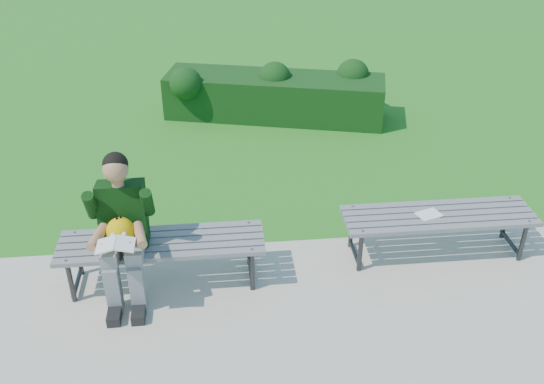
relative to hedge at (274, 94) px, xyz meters
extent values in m
plane|color=#227D1D|center=(-0.64, -3.13, -0.35)|extent=(80.00, 80.00, 0.00)
cube|color=#B4A898|center=(-0.64, -4.88, -0.34)|extent=(30.00, 3.50, 0.02)
cube|color=#0E3A13|center=(0.00, 0.00, -0.05)|extent=(3.16, 1.50, 0.60)
sphere|color=#0E3A13|center=(-1.23, -0.06, 0.22)|extent=(0.55, 0.55, 0.45)
sphere|color=#0E3A13|center=(0.01, 0.02, 0.22)|extent=(0.56, 0.56, 0.46)
sphere|color=#0E3A13|center=(1.12, 0.01, 0.22)|extent=(0.57, 0.57, 0.47)
cube|color=slate|center=(-1.38, -3.85, 0.10)|extent=(1.80, 0.08, 0.04)
cube|color=slate|center=(-1.38, -3.75, 0.10)|extent=(1.80, 0.08, 0.04)
cube|color=slate|center=(-1.38, -3.64, 0.10)|extent=(1.80, 0.08, 0.04)
cube|color=slate|center=(-1.38, -3.54, 0.10)|extent=(1.80, 0.08, 0.04)
cube|color=slate|center=(-1.38, -3.44, 0.10)|extent=(1.80, 0.08, 0.04)
cylinder|color=#2D2D30|center=(-2.16, -3.83, -0.12)|extent=(0.04, 0.04, 0.41)
cylinder|color=#2D2D30|center=(-2.16, -3.45, -0.12)|extent=(0.04, 0.04, 0.41)
cylinder|color=#2D2D30|center=(-2.16, -3.64, 0.06)|extent=(0.04, 0.42, 0.04)
cylinder|color=#2D2D30|center=(-2.16, -3.64, -0.27)|extent=(0.04, 0.42, 0.04)
cylinder|color=gray|center=(-2.16, -3.85, 0.13)|extent=(0.02, 0.02, 0.01)
cylinder|color=gray|center=(-2.16, -3.44, 0.13)|extent=(0.02, 0.02, 0.01)
cylinder|color=#2D2D30|center=(-0.60, -3.83, -0.12)|extent=(0.04, 0.04, 0.41)
cylinder|color=#2D2D30|center=(-0.60, -3.45, -0.12)|extent=(0.04, 0.04, 0.41)
cylinder|color=#2D2D30|center=(-0.60, -3.64, 0.06)|extent=(0.04, 0.42, 0.04)
cylinder|color=#2D2D30|center=(-0.60, -3.64, -0.27)|extent=(0.04, 0.42, 0.04)
cylinder|color=gray|center=(-0.60, -3.85, 0.13)|extent=(0.02, 0.02, 0.01)
cylinder|color=gray|center=(-0.60, -3.44, 0.13)|extent=(0.02, 0.02, 0.01)
cube|color=slate|center=(1.19, -3.68, 0.10)|extent=(1.80, 0.08, 0.04)
cube|color=slate|center=(1.19, -3.57, 0.10)|extent=(1.80, 0.08, 0.04)
cube|color=slate|center=(1.19, -3.47, 0.10)|extent=(1.80, 0.08, 0.04)
cube|color=slate|center=(1.19, -3.37, 0.10)|extent=(1.80, 0.08, 0.04)
cube|color=slate|center=(1.19, -3.26, 0.10)|extent=(1.80, 0.09, 0.04)
cylinder|color=#2D2D30|center=(0.41, -3.66, -0.12)|extent=(0.04, 0.04, 0.41)
cylinder|color=#2D2D30|center=(0.41, -3.28, -0.12)|extent=(0.04, 0.04, 0.41)
cylinder|color=#2D2D30|center=(0.41, -3.47, 0.06)|extent=(0.04, 0.42, 0.04)
cylinder|color=#2D2D30|center=(0.41, -3.47, -0.27)|extent=(0.04, 0.42, 0.04)
cylinder|color=gray|center=(0.41, -3.68, 0.13)|extent=(0.02, 0.02, 0.01)
cylinder|color=gray|center=(0.41, -3.26, 0.13)|extent=(0.02, 0.02, 0.01)
cylinder|color=#2D2D30|center=(1.97, -3.66, -0.12)|extent=(0.04, 0.04, 0.41)
cylinder|color=#2D2D30|center=(1.97, -3.28, -0.12)|extent=(0.04, 0.04, 0.41)
cylinder|color=#2D2D30|center=(1.97, -3.47, 0.06)|extent=(0.04, 0.42, 0.04)
cylinder|color=#2D2D30|center=(1.97, -3.47, -0.27)|extent=(0.04, 0.42, 0.04)
cylinder|color=gray|center=(1.97, -3.68, 0.13)|extent=(0.02, 0.02, 0.01)
cylinder|color=gray|center=(1.97, -3.26, 0.13)|extent=(0.02, 0.02, 0.01)
cube|color=slate|center=(-1.78, -3.80, 0.19)|extent=(0.14, 0.42, 0.13)
cube|color=slate|center=(-1.58, -3.80, 0.19)|extent=(0.14, 0.42, 0.13)
cube|color=slate|center=(-1.78, -3.98, -0.10)|extent=(0.12, 0.13, 0.45)
cube|color=slate|center=(-1.58, -3.98, -0.10)|extent=(0.12, 0.13, 0.45)
cube|color=black|center=(-1.78, -4.08, -0.28)|extent=(0.11, 0.26, 0.09)
cube|color=black|center=(-1.58, -4.08, -0.28)|extent=(0.11, 0.26, 0.09)
cube|color=black|center=(-1.68, -3.60, 0.40)|extent=(0.40, 0.30, 0.59)
cylinder|color=#AF7452|center=(-1.68, -3.62, 0.72)|extent=(0.10, 0.10, 0.08)
sphere|color=#AF7452|center=(-1.68, -3.64, 0.85)|extent=(0.21, 0.21, 0.21)
sphere|color=black|center=(-1.68, -3.61, 0.88)|extent=(0.21, 0.21, 0.21)
cylinder|color=black|center=(-1.91, -3.70, 0.56)|extent=(0.10, 0.21, 0.30)
cylinder|color=black|center=(-1.45, -3.70, 0.56)|extent=(0.10, 0.21, 0.30)
cylinder|color=#AF7452|center=(-1.85, -3.92, 0.39)|extent=(0.14, 0.31, 0.08)
cylinder|color=#AF7452|center=(-1.51, -3.92, 0.39)|extent=(0.14, 0.31, 0.08)
sphere|color=#AF7452|center=(-1.78, -4.08, 0.39)|extent=(0.09, 0.09, 0.09)
sphere|color=#AF7452|center=(-1.58, -4.08, 0.39)|extent=(0.09, 0.09, 0.09)
sphere|color=yellow|center=(-1.68, -3.82, 0.37)|extent=(0.23, 0.23, 0.23)
cone|color=#FF9C11|center=(-1.68, -3.94, 0.37)|extent=(0.07, 0.07, 0.07)
cone|color=black|center=(-1.70, -3.81, 0.50)|extent=(0.03, 0.04, 0.07)
cone|color=black|center=(-1.67, -3.80, 0.50)|extent=(0.03, 0.04, 0.06)
sphere|color=white|center=(-1.73, -3.92, 0.40)|extent=(0.04, 0.04, 0.04)
sphere|color=white|center=(-1.64, -3.92, 0.40)|extent=(0.04, 0.04, 0.04)
cube|color=white|center=(-1.76, -4.10, 0.44)|extent=(0.15, 0.20, 0.05)
cube|color=white|center=(-1.61, -4.10, 0.44)|extent=(0.15, 0.20, 0.05)
cube|color=white|center=(1.09, -3.47, 0.13)|extent=(0.26, 0.22, 0.01)
camera|label=1|loc=(-0.85, -8.04, 3.21)|focal=40.00mm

